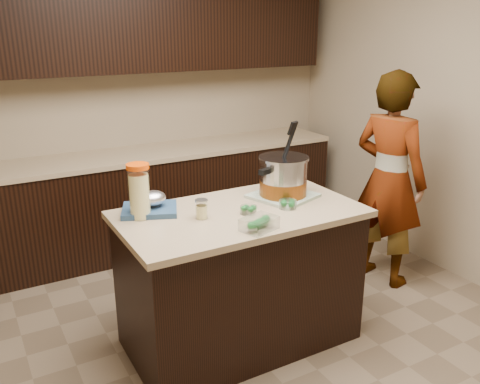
{
  "coord_description": "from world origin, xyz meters",
  "views": [
    {
      "loc": [
        -1.41,
        -2.49,
        1.97
      ],
      "look_at": [
        0.0,
        0.0,
        1.02
      ],
      "focal_mm": 38.0,
      "sensor_mm": 36.0,
      "label": 1
    }
  ],
  "objects_px": {
    "island": "(240,277)",
    "stock_pot": "(283,179)",
    "lemonade_pitcher": "(139,193)",
    "person": "(389,180)"
  },
  "relations": [
    {
      "from": "island",
      "to": "stock_pot",
      "type": "xyz_separation_m",
      "value": [
        0.37,
        0.08,
        0.57
      ]
    },
    {
      "from": "stock_pot",
      "to": "lemonade_pitcher",
      "type": "xyz_separation_m",
      "value": [
        -0.92,
        0.11,
        0.02
      ]
    },
    {
      "from": "island",
      "to": "person",
      "type": "distance_m",
      "value": 1.48
    },
    {
      "from": "person",
      "to": "island",
      "type": "bearing_deg",
      "value": 85.59
    },
    {
      "from": "stock_pot",
      "to": "person",
      "type": "distance_m",
      "value": 1.08
    },
    {
      "from": "island",
      "to": "person",
      "type": "xyz_separation_m",
      "value": [
        1.42,
        0.19,
        0.38
      ]
    },
    {
      "from": "island",
      "to": "person",
      "type": "bearing_deg",
      "value": 7.48
    },
    {
      "from": "island",
      "to": "stock_pot",
      "type": "height_order",
      "value": "stock_pot"
    },
    {
      "from": "lemonade_pitcher",
      "to": "person",
      "type": "bearing_deg",
      "value": -0.06
    },
    {
      "from": "island",
      "to": "lemonade_pitcher",
      "type": "bearing_deg",
      "value": 161.29
    }
  ]
}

